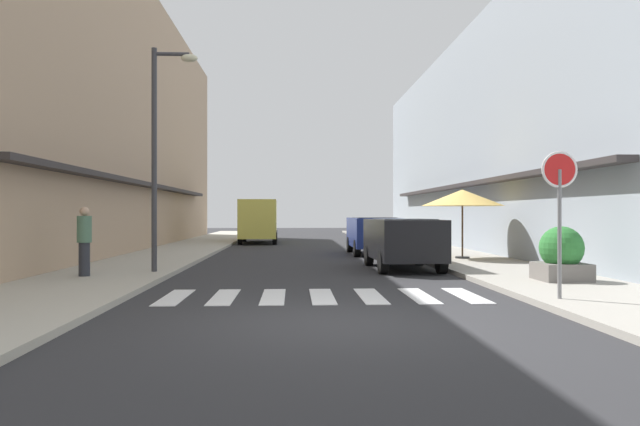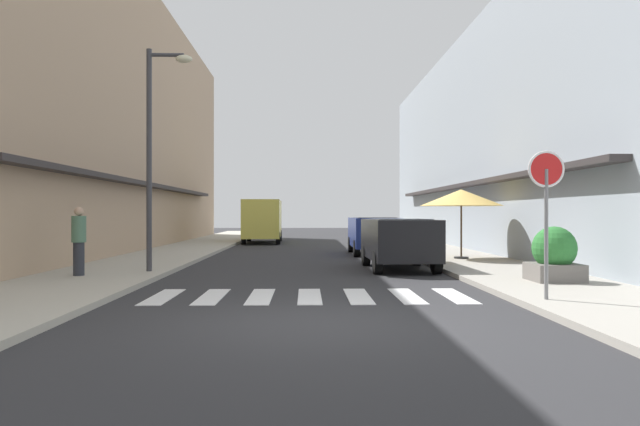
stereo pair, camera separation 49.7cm
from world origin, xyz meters
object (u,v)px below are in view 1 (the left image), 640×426
Objects in this scene: parked_car_mid at (373,231)px; planter_corner at (561,255)px; delivery_van at (259,217)px; pedestrian_walking_near at (84,240)px; parked_car_near at (403,238)px; street_lamp at (161,136)px; cafe_umbrella at (462,198)px; round_street_sign at (559,186)px.

parked_car_mid is 3.39× the size of planter_corner.
delivery_van reaches higher than pedestrian_walking_near.
pedestrian_walking_near is (-8.18, -2.57, 0.07)m from parked_car_near.
delivery_van is at bearing 118.57° from parked_car_mid.
street_lamp is at bearing -167.13° from parked_car_near.
delivery_van is 1.99× the size of cafe_umbrella.
parked_car_mid is 0.71× the size of street_lamp.
street_lamp is 3.25m from pedestrian_walking_near.
planter_corner is 11.13m from pedestrian_walking_near.
delivery_van is 21.13m from planter_corner.
parked_car_mid is at bearing -61.43° from delivery_van.
parked_car_mid is 4.64m from cafe_umbrella.
parked_car_near is 2.38× the size of pedestrian_walking_near.
delivery_van is 4.47× the size of planter_corner.
parked_car_mid is 1.58× the size of round_street_sign.
parked_car_mid is 10.57m from street_lamp.
parked_car_near is at bearing -134.12° from cafe_umbrella.
street_lamp is 10.20m from planter_corner.
parked_car_near is 1.45× the size of cafe_umbrella.
cafe_umbrella reaches higher than planter_corner.
parked_car_near is at bearing 18.93° from pedestrian_walking_near.
parked_car_mid is 2.48× the size of pedestrian_walking_near.
round_street_sign is at bearing -77.26° from parked_car_near.
delivery_van is 3.27× the size of pedestrian_walking_near.
cafe_umbrella is (7.57, -13.03, 0.74)m from delivery_van.
planter_corner is (9.45, -2.46, -2.95)m from street_lamp.
pedestrian_walking_near is (-8.18, -8.86, 0.07)m from parked_car_mid.
parked_car_near is 0.96× the size of parked_car_mid.
street_lamp is at bearing -95.09° from delivery_van.
parked_car_mid is 10.65m from planter_corner.
parked_car_near is at bearing 125.74° from planter_corner.
cafe_umbrella is 1.64× the size of pedestrian_walking_near.
planter_corner is at bearing -5.71° from pedestrian_walking_near.
round_street_sign is 1.57× the size of pedestrian_walking_near.
street_lamp is 2.12× the size of cafe_umbrella.
cafe_umbrella is at bearing -56.05° from parked_car_mid.
street_lamp is at bearing -130.23° from parked_car_mid.
planter_corner is 0.73× the size of pedestrian_walking_near.
round_street_sign is 3.40m from planter_corner.
pedestrian_walking_near reaches higher than parked_car_mid.
delivery_van is 18.44m from pedestrian_walking_near.
round_street_sign is at bearing -95.96° from cafe_umbrella.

